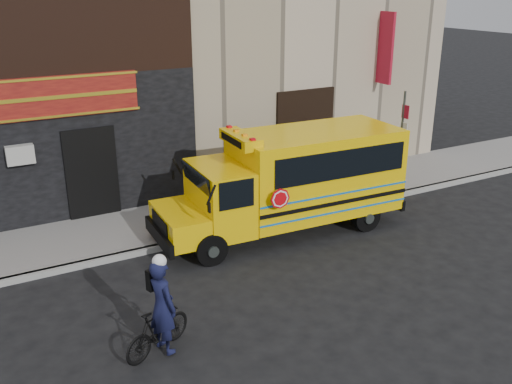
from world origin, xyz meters
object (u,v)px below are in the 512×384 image
object	(u,v)px
school_bus	(294,178)
cyclist	(162,308)
sign_pole	(401,139)
bicycle	(158,330)

from	to	relation	value
school_bus	cyclist	distance (m)	6.25
sign_pole	bicycle	bearing A→B (deg)	-155.90
school_bus	sign_pole	size ratio (longest dim) A/B	2.09
sign_pole	cyclist	size ratio (longest dim) A/B	1.81
sign_pole	bicycle	size ratio (longest dim) A/B	2.18
sign_pole	school_bus	bearing A→B (deg)	-170.26
bicycle	cyclist	distance (m)	0.48
school_bus	sign_pole	distance (m)	4.54
school_bus	sign_pole	xyz separation A→B (m)	(4.46, 0.77, 0.33)
cyclist	bicycle	bearing A→B (deg)	45.62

